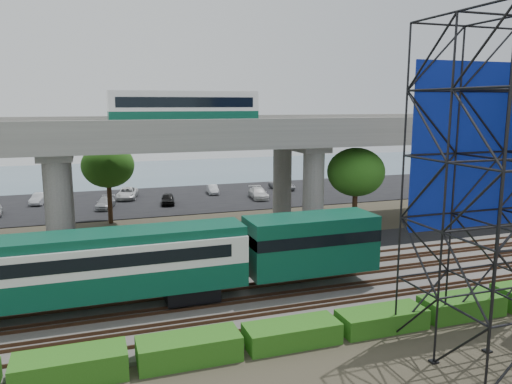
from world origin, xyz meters
name	(u,v)px	position (x,y,z in m)	size (l,w,h in m)	color
ground	(245,311)	(0.00, 0.00, 0.00)	(140.00, 140.00, 0.00)	#474233
ballast_bed	(235,297)	(0.00, 2.00, 0.10)	(90.00, 12.00, 0.20)	slate
service_road	(203,257)	(0.00, 10.50, 0.04)	(90.00, 5.00, 0.08)	black
parking_lot	(159,200)	(0.00, 34.00, 0.04)	(90.00, 18.00, 0.08)	black
harbor_water	(139,175)	(0.00, 56.00, 0.01)	(140.00, 40.00, 0.03)	#456171
rail_tracks	(235,294)	(0.00, 2.00, 0.28)	(90.00, 9.52, 0.16)	#472D1E
commuter_train	(110,264)	(-6.99, 2.00, 2.88)	(29.30, 3.06, 4.30)	black
overpass	(186,143)	(-0.01, 16.00, 8.21)	(80.00, 12.00, 12.40)	#9E9B93
hedge_strip	(292,333)	(1.01, -4.30, 0.56)	(34.60, 1.80, 1.20)	#255C15
trees	(130,177)	(-4.67, 16.17, 5.57)	(40.94, 16.94, 7.69)	#382314
suv	(124,256)	(-5.79, 10.17, 0.77)	(2.29, 4.97, 1.38)	black
parked_cars	(166,195)	(0.81, 33.59, 0.70)	(36.08, 9.88, 1.31)	#BCBCBC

